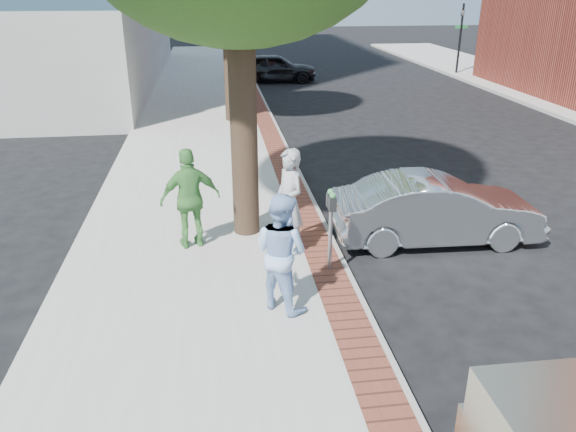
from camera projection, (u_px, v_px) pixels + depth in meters
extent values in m
plane|color=black|center=(288.00, 280.00, 9.88)|extent=(120.00, 120.00, 0.00)
cube|color=#9E9991|center=(204.00, 153.00, 16.98)|extent=(5.00, 60.00, 0.15)
cube|color=brown|center=(276.00, 148.00, 17.22)|extent=(0.60, 60.00, 0.01)
cube|color=gray|center=(287.00, 150.00, 17.29)|extent=(0.10, 60.00, 0.15)
cylinder|color=black|center=(249.00, 43.00, 29.37)|extent=(0.12, 0.12, 3.80)
imported|color=black|center=(248.00, 21.00, 28.95)|extent=(0.18, 0.15, 0.90)
cube|color=#1E7238|center=(249.00, 29.00, 29.10)|extent=(0.70, 0.03, 0.18)
cylinder|color=black|center=(460.00, 40.00, 30.80)|extent=(0.12, 0.12, 3.80)
imported|color=black|center=(462.00, 19.00, 30.38)|extent=(0.18, 0.15, 0.90)
cube|color=#1E7238|center=(461.00, 27.00, 30.53)|extent=(0.70, 0.03, 0.18)
cylinder|color=black|center=(244.00, 125.00, 10.64)|extent=(0.52, 0.52, 4.40)
cylinder|color=black|center=(229.00, 66.00, 19.99)|extent=(0.40, 0.40, 3.85)
cylinder|color=gray|center=(330.00, 239.00, 9.74)|extent=(0.07, 0.07, 1.15)
cube|color=#2D3030|center=(332.00, 204.00, 9.39)|extent=(0.12, 0.14, 0.24)
cube|color=#2D3030|center=(330.00, 200.00, 9.55)|extent=(0.12, 0.14, 0.24)
sphere|color=#3F8C4C|center=(333.00, 196.00, 9.33)|extent=(0.11, 0.11, 0.11)
sphere|color=#3F8C4C|center=(331.00, 192.00, 9.49)|extent=(0.11, 0.11, 0.11)
imported|color=#9A9A9F|center=(289.00, 202.00, 10.22)|extent=(0.71, 0.85, 1.99)
imported|color=#9CC0F1|center=(281.00, 252.00, 8.47)|extent=(1.15, 1.15, 1.87)
imported|color=#4C9543|center=(190.00, 199.00, 10.47)|extent=(1.21, 0.72, 1.93)
imported|color=silver|center=(436.00, 210.00, 11.14)|extent=(4.12, 1.56, 1.34)
imported|color=black|center=(275.00, 68.00, 29.19)|extent=(4.39, 1.98, 1.46)
cube|color=black|center=(547.00, 401.00, 5.51)|extent=(1.60, 0.03, 0.40)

